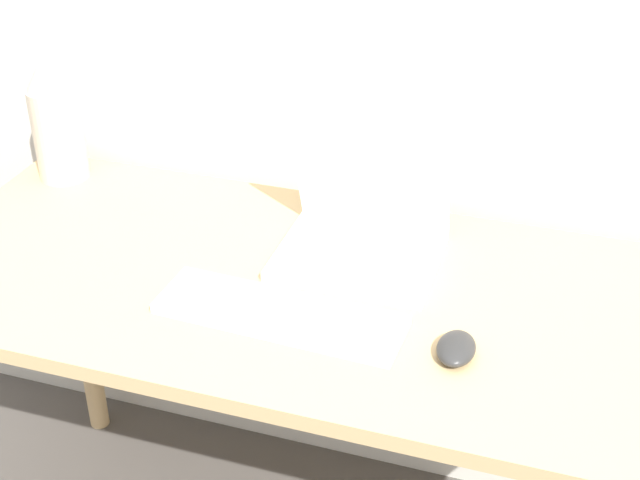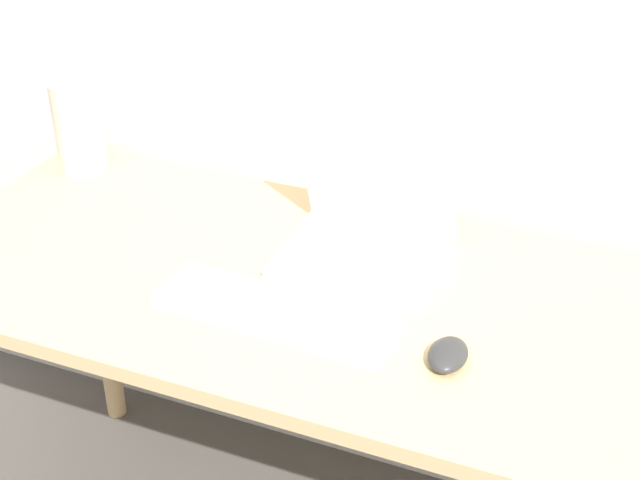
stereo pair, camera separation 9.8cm
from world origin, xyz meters
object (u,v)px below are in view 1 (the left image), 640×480
object	(u,v)px
mouse	(456,348)
vase	(56,116)
laptop	(363,229)
mp3_player	(298,276)
keyboard	(278,314)

from	to	relation	value
mouse	vase	bearing A→B (deg)	158.91
mouse	vase	size ratio (longest dim) A/B	0.32
laptop	mp3_player	bearing A→B (deg)	-126.78
laptop	keyboard	distance (m)	0.26
vase	mp3_player	distance (m)	0.67
laptop	keyboard	xyz separation A→B (m)	(-0.08, -0.24, -0.04)
mp3_player	vase	bearing A→B (deg)	159.91
keyboard	mouse	world-z (taller)	mouse
vase	mp3_player	xyz separation A→B (m)	(0.62, -0.23, -0.14)
laptop	mp3_player	size ratio (longest dim) A/B	5.28
mouse	keyboard	bearing A→B (deg)	178.62
keyboard	vase	size ratio (longest dim) A/B	1.49
laptop	mp3_player	xyz separation A→B (m)	(-0.09, -0.12, -0.05)
laptop	vase	distance (m)	0.72
keyboard	mp3_player	xyz separation A→B (m)	(-0.01, 0.13, -0.01)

